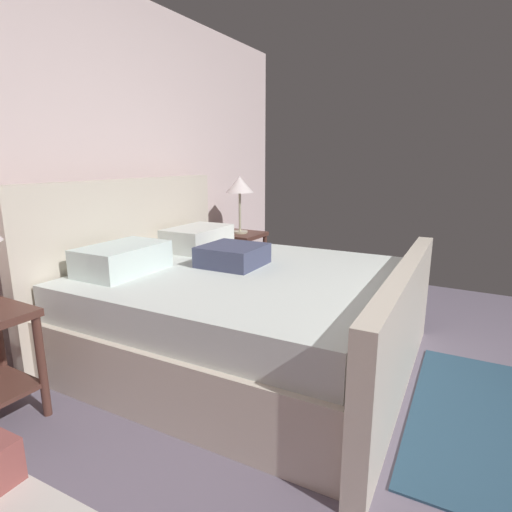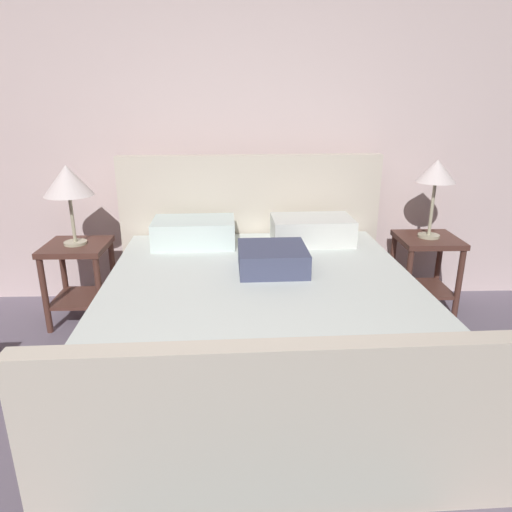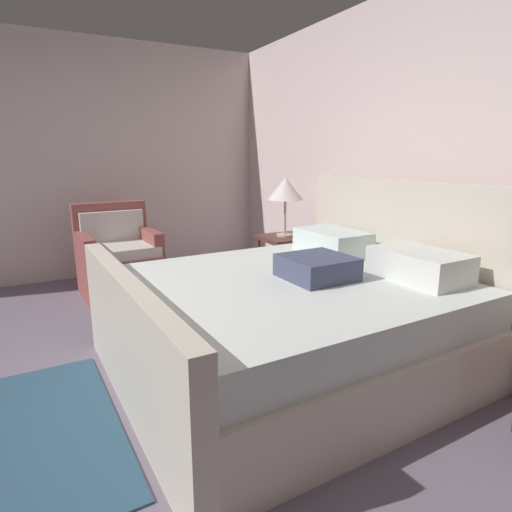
{
  "view_description": "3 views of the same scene",
  "coord_description": "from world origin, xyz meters",
  "px_view_note": "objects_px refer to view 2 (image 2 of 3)",
  "views": [
    {
      "loc": [
        -1.99,
        0.04,
        1.33
      ],
      "look_at": [
        0.3,
        1.35,
        0.71
      ],
      "focal_mm": 28.73,
      "sensor_mm": 36.0,
      "label": 1
    },
    {
      "loc": [
        0.14,
        -1.07,
        1.61
      ],
      "look_at": [
        0.22,
        1.42,
        0.75
      ],
      "focal_mm": 32.79,
      "sensor_mm": 36.0,
      "label": 2
    },
    {
      "loc": [
        2.42,
        0.01,
        1.38
      ],
      "look_at": [
        0.05,
        1.27,
        0.74
      ],
      "focal_mm": 30.0,
      "sensor_mm": 36.0,
      "label": 3
    }
  ],
  "objects_px": {
    "nightstand_right": "(425,262)",
    "table_lamp_right": "(436,174)",
    "bed": "(260,317)",
    "table_lamp_left": "(68,182)",
    "nightstand_left": "(79,270)"
  },
  "relations": [
    {
      "from": "bed",
      "to": "table_lamp_left",
      "type": "xyz_separation_m",
      "value": [
        -1.3,
        0.71,
        0.7
      ]
    },
    {
      "from": "bed",
      "to": "nightstand_right",
      "type": "distance_m",
      "value": 1.53
    },
    {
      "from": "nightstand_right",
      "to": "bed",
      "type": "bearing_deg",
      "value": -148.33
    },
    {
      "from": "bed",
      "to": "table_lamp_right",
      "type": "distance_m",
      "value": 1.69
    },
    {
      "from": "nightstand_right",
      "to": "nightstand_left",
      "type": "xyz_separation_m",
      "value": [
        -2.6,
        -0.09,
        0.0
      ]
    },
    {
      "from": "nightstand_right",
      "to": "table_lamp_right",
      "type": "xyz_separation_m",
      "value": [
        0.0,
        0.0,
        0.67
      ]
    },
    {
      "from": "table_lamp_right",
      "to": "table_lamp_left",
      "type": "relative_size",
      "value": 1.02
    },
    {
      "from": "table_lamp_right",
      "to": "table_lamp_left",
      "type": "distance_m",
      "value": 2.6
    },
    {
      "from": "nightstand_right",
      "to": "table_lamp_right",
      "type": "height_order",
      "value": "table_lamp_right"
    },
    {
      "from": "bed",
      "to": "table_lamp_left",
      "type": "bearing_deg",
      "value": 151.37
    },
    {
      "from": "nightstand_right",
      "to": "table_lamp_right",
      "type": "relative_size",
      "value": 1.04
    },
    {
      "from": "table_lamp_right",
      "to": "nightstand_left",
      "type": "height_order",
      "value": "table_lamp_right"
    },
    {
      "from": "table_lamp_left",
      "to": "table_lamp_right",
      "type": "bearing_deg",
      "value": 2.07
    },
    {
      "from": "nightstand_left",
      "to": "table_lamp_left",
      "type": "distance_m",
      "value": 0.64
    },
    {
      "from": "nightstand_left",
      "to": "table_lamp_left",
      "type": "xyz_separation_m",
      "value": [
        -0.0,
        0.0,
        0.64
      ]
    }
  ]
}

